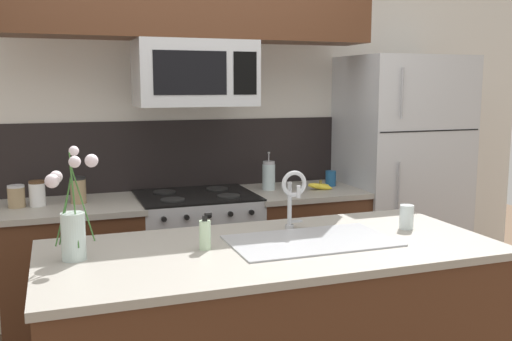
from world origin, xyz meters
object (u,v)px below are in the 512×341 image
at_px(storage_jar_medium, 37,193).
at_px(coffee_tin, 331,178).
at_px(stove_range, 197,262).
at_px(sink_faucet, 293,192).
at_px(storage_jar_tall, 16,196).
at_px(banana_bunch, 321,186).
at_px(drinking_glass, 407,217).
at_px(flower_vase, 72,224).
at_px(french_press, 269,176).
at_px(microwave, 195,74).
at_px(refrigerator, 398,181).
at_px(dish_soap_bottle, 205,234).
at_px(storage_jar_short, 78,190).

relative_size(storage_jar_medium, coffee_tin, 1.41).
bearing_deg(stove_range, sink_faucet, -76.56).
height_order(storage_jar_tall, banana_bunch, storage_jar_tall).
height_order(drinking_glass, flower_vase, flower_vase).
bearing_deg(flower_vase, french_press, 42.53).
distance_m(microwave, storage_jar_tall, 1.31).
distance_m(refrigerator, storage_jar_tall, 2.65).
height_order(refrigerator, drinking_glass, refrigerator).
xyz_separation_m(microwave, storage_jar_tall, (-1.09, 0.04, -0.73)).
distance_m(microwave, dish_soap_bottle, 1.41).
bearing_deg(storage_jar_tall, storage_jar_short, 0.95).
height_order(stove_range, storage_jar_medium, storage_jar_medium).
relative_size(storage_jar_short, coffee_tin, 1.49).
bearing_deg(storage_jar_medium, flower_vase, -82.03).
bearing_deg(sink_faucet, banana_bunch, 57.08).
height_order(sink_faucet, dish_soap_bottle, sink_faucet).
height_order(storage_jar_short, french_press, french_press).
distance_m(refrigerator, storage_jar_short, 2.30).
relative_size(banana_bunch, dish_soap_bottle, 1.15).
distance_m(storage_jar_short, banana_bunch, 1.62).
bearing_deg(banana_bunch, microwave, 177.45).
distance_m(coffee_tin, drinking_glass, 1.26).
bearing_deg(banana_bunch, drinking_glass, -93.70).
relative_size(microwave, storage_jar_tall, 5.57).
relative_size(refrigerator, storage_jar_medium, 11.87).
relative_size(storage_jar_medium, drinking_glass, 1.26).
bearing_deg(storage_jar_short, flower_vase, -93.35).
distance_m(refrigerator, banana_bunch, 0.69).
height_order(stove_range, french_press, french_press).
relative_size(sink_faucet, drinking_glass, 2.50).
bearing_deg(dish_soap_bottle, refrigerator, 34.12).
xyz_separation_m(dish_soap_bottle, drinking_glass, (1.05, 0.01, -0.01)).
bearing_deg(storage_jar_medium, sink_faucet, -40.82).
distance_m(microwave, coffee_tin, 1.25).
height_order(storage_jar_short, banana_bunch, storage_jar_short).
bearing_deg(sink_faucet, refrigerator, 38.70).
relative_size(coffee_tin, dish_soap_bottle, 0.67).
height_order(stove_range, sink_faucet, sink_faucet).
bearing_deg(refrigerator, microwave, -178.50).
bearing_deg(dish_soap_bottle, storage_jar_tall, 124.26).
bearing_deg(coffee_tin, french_press, 178.80).
distance_m(storage_jar_short, sink_faucet, 1.45).
distance_m(microwave, drinking_glass, 1.60).
xyz_separation_m(banana_bunch, sink_faucet, (-0.63, -0.97, 0.18)).
distance_m(storage_jar_short, coffee_tin, 1.75).
height_order(storage_jar_tall, drinking_glass, storage_jar_tall).
height_order(storage_jar_medium, french_press, french_press).
distance_m(storage_jar_short, french_press, 1.27).
height_order(microwave, storage_jar_short, microwave).
xyz_separation_m(french_press, coffee_tin, (0.48, -0.01, -0.04)).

